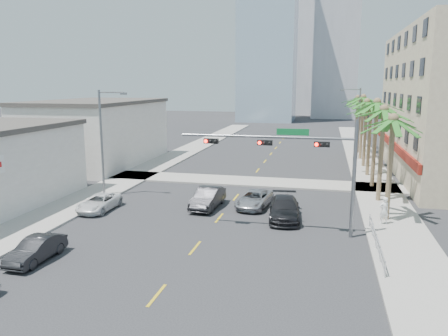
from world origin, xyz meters
name	(u,v)px	position (x,y,z in m)	size (l,w,h in m)	color
ground	(172,277)	(0.00, 0.00, 0.00)	(260.00, 260.00, 0.00)	#262628
sidewalk_right	(379,193)	(12.00, 20.00, 0.07)	(4.00, 120.00, 0.15)	gray
sidewalk_left	(126,180)	(-12.00, 20.00, 0.07)	(4.00, 120.00, 0.15)	gray
sidewalk_cross	(248,181)	(0.00, 22.00, 0.07)	(80.00, 4.00, 0.15)	gray
building_left_far	(97,134)	(-19.50, 28.00, 3.60)	(11.00, 18.00, 7.20)	beige
tower_far_left	(268,25)	(-8.00, 95.00, 24.00)	(14.00, 14.00, 48.00)	#99B2C6
tower_far_right	(338,8)	(9.00, 110.00, 30.00)	(12.00, 12.00, 60.00)	#ADADB2
tower_far_center	(296,47)	(-3.00, 125.00, 21.00)	(16.00, 16.00, 42.00)	#ADADB2
traffic_signal_mast	(301,156)	(5.78, 7.95, 5.06)	(11.12, 0.54, 7.20)	slate
palm_tree_0	(393,120)	(11.60, 12.00, 7.08)	(4.80, 4.80, 7.80)	brown
palm_tree_1	(384,110)	(11.60, 17.20, 7.43)	(4.80, 4.80, 8.16)	brown
palm_tree_2	(377,103)	(11.60, 22.40, 7.78)	(4.80, 4.80, 8.52)	brown
palm_tree_3	(371,108)	(11.60, 27.60, 7.08)	(4.80, 4.80, 7.80)	brown
palm_tree_4	(367,102)	(11.60, 32.80, 7.43)	(4.80, 4.80, 8.16)	brown
palm_tree_5	(363,98)	(11.60, 38.00, 7.78)	(4.80, 4.80, 8.52)	brown
palm_tree_6	(360,102)	(11.60, 43.20, 7.08)	(4.80, 4.80, 7.80)	brown
palm_tree_7	(358,98)	(11.60, 48.40, 7.43)	(4.80, 4.80, 8.16)	brown
streetlight_left	(104,137)	(-11.00, 14.00, 5.06)	(2.55, 0.25, 9.00)	slate
streetlight_right	(357,120)	(11.00, 38.00, 5.06)	(2.55, 0.25, 9.00)	slate
guardrail	(376,240)	(10.30, 6.00, 0.67)	(0.08, 8.08, 1.00)	silver
car_parked_mid	(36,250)	(-7.86, 0.25, 0.64)	(1.36, 3.90, 1.29)	black
car_parked_far	(99,203)	(-9.36, 9.81, 0.61)	(2.02, 4.38, 1.22)	white
car_lane_left	(208,198)	(-1.50, 12.40, 0.78)	(1.66, 4.75, 1.56)	black
car_lane_center	(254,199)	(2.00, 13.37, 0.65)	(2.15, 4.67, 1.30)	#B4B4B9
car_lane_right	(284,209)	(4.57, 10.86, 0.76)	(2.14, 5.26, 1.53)	black
pedestrian	(384,210)	(11.27, 10.84, 1.08)	(0.68, 0.45, 1.87)	white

